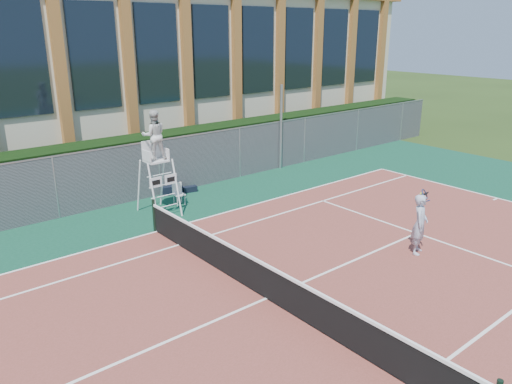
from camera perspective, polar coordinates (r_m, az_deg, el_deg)
ground at (r=12.52m, az=1.22°, el=-12.17°), size 120.00×120.00×0.00m
apron at (r=13.19m, az=-1.66°, el=-10.46°), size 36.00×20.00×0.01m
tennis_court at (r=12.51m, az=1.23°, el=-12.09°), size 23.77×10.97×0.02m
tennis_net at (r=12.26m, az=1.24°, el=-10.01°), size 0.10×11.30×1.10m
fence at (r=19.11m, az=-16.25°, el=1.58°), size 40.00×0.06×2.20m
hedge at (r=20.18m, az=-17.63°, el=2.32°), size 40.00×1.40×2.20m
building at (r=27.14m, az=-24.89°, el=11.97°), size 45.00×10.60×8.22m
steel_pole at (r=23.26m, az=2.86°, el=7.37°), size 0.12×0.12×3.92m
umpire_chair at (r=17.56m, az=-11.57°, el=6.05°), size 1.05×1.61×3.75m
plastic_chair at (r=18.93m, az=-8.89°, el=0.01°), size 0.42×0.42×0.82m
sports_bag_near at (r=20.22m, az=-9.56°, el=0.25°), size 0.85×0.49×0.34m
sports_bag_far at (r=20.38m, az=-7.59°, el=0.33°), size 0.62×0.36×0.23m
tennis_player at (r=15.23m, az=18.22°, el=-3.50°), size 1.06×0.79×1.81m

